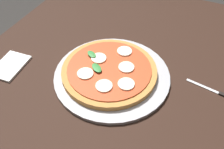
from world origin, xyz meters
The scene contains 5 objects.
dining_table centered at (0.00, 0.00, 0.63)m, with size 1.28×1.00×0.73m.
serving_tray centered at (-0.01, -0.01, 0.73)m, with size 0.38×0.38×0.01m, color #B2B2B7.
pizza centered at (-0.01, -0.02, 0.75)m, with size 0.31×0.31×0.03m.
napkin centered at (0.09, -0.35, 0.73)m, with size 0.13×0.09×0.01m, color white.
knife centered at (-0.08, 0.33, 0.73)m, with size 0.04×0.17×0.01m.
Camera 1 is at (0.51, 0.23, 1.32)m, focal length 40.14 mm.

